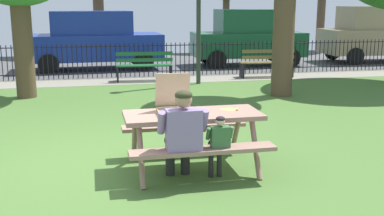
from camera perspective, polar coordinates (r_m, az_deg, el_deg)
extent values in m
cube|color=#4A6F31|center=(8.57, -10.81, -2.45)|extent=(28.00, 11.82, 0.02)
cube|color=gray|center=(13.67, -11.11, 3.15)|extent=(28.00, 1.40, 0.01)
cube|color=#515154|center=(17.66, -11.22, 5.23)|extent=(28.00, 6.66, 0.01)
cube|color=#9C7564|center=(6.19, 0.09, -0.87)|extent=(1.81, 0.79, 0.06)
cube|color=#9C7564|center=(5.71, 1.38, -5.17)|extent=(1.80, 0.31, 0.05)
cube|color=#9C7564|center=(6.83, -0.99, -2.17)|extent=(1.80, 0.31, 0.05)
cylinder|color=#9C7564|center=(5.79, -6.22, -5.86)|extent=(0.08, 0.44, 0.74)
cylinder|color=#9C7564|center=(6.58, -6.99, -3.62)|extent=(0.08, 0.44, 0.74)
cylinder|color=#9C7564|center=(6.11, 7.73, -4.92)|extent=(0.08, 0.44, 0.74)
cylinder|color=#9C7564|center=(6.86, 5.39, -2.90)|extent=(0.08, 0.44, 0.74)
cube|color=tan|center=(6.11, -2.01, -0.70)|extent=(0.46, 0.46, 0.01)
cube|color=silver|center=(6.11, -2.01, -0.64)|extent=(0.43, 0.43, 0.00)
cube|color=tan|center=(5.89, -1.69, -0.93)|extent=(0.46, 0.02, 0.04)
cube|color=tan|center=(6.32, -2.32, 0.00)|extent=(0.46, 0.02, 0.04)
cube|color=tan|center=(6.08, -4.10, -0.53)|extent=(0.02, 0.46, 0.04)
cube|color=tan|center=(6.14, 0.05, -0.36)|extent=(0.02, 0.46, 0.04)
cube|color=tan|center=(6.29, -2.36, 2.27)|extent=(0.46, 0.11, 0.45)
pyramid|color=#EDCC59|center=(6.41, 4.58, -0.11)|extent=(0.25, 0.20, 0.01)
cube|color=tan|center=(6.40, 5.53, -0.11)|extent=(0.08, 0.15, 0.02)
cylinder|color=#252525|center=(6.10, -2.68, -6.16)|extent=(0.12, 0.12, 0.44)
cylinder|color=#252525|center=(5.83, -2.36, -4.48)|extent=(0.16, 0.42, 0.15)
cylinder|color=#252525|center=(6.14, -0.83, -6.04)|extent=(0.12, 0.12, 0.44)
cylinder|color=#252525|center=(5.87, -0.43, -4.37)|extent=(0.16, 0.42, 0.15)
cube|color=#8C72A5|center=(5.58, -1.00, -2.78)|extent=(0.42, 0.23, 0.52)
cylinder|color=#8C72A5|center=(5.56, -3.73, -1.76)|extent=(0.09, 0.21, 0.31)
cylinder|color=#8C72A5|center=(5.66, 1.48, -1.49)|extent=(0.09, 0.21, 0.31)
sphere|color=tan|center=(5.52, -1.05, 1.08)|extent=(0.21, 0.21, 0.21)
ellipsoid|color=#2F3219|center=(5.50, -1.03, 1.57)|extent=(0.21, 0.20, 0.12)
cylinder|color=#262626|center=(6.03, 2.32, -6.40)|extent=(0.07, 0.07, 0.44)
cylinder|color=#262626|center=(5.85, 2.62, -4.57)|extent=(0.09, 0.23, 0.08)
cylinder|color=#262626|center=(6.05, 3.33, -6.33)|extent=(0.07, 0.07, 0.44)
cylinder|color=#262626|center=(5.88, 3.66, -4.50)|extent=(0.09, 0.23, 0.08)
cube|color=#386638|center=(5.72, 3.46, -3.65)|extent=(0.23, 0.12, 0.29)
cylinder|color=#386638|center=(5.69, 2.01, -3.11)|extent=(0.05, 0.12, 0.17)
cylinder|color=#386638|center=(5.77, 4.77, -2.94)|extent=(0.05, 0.12, 0.17)
sphere|color=beige|center=(5.67, 3.46, -1.59)|extent=(0.12, 0.12, 0.12)
ellipsoid|color=black|center=(5.66, 3.48, -1.33)|extent=(0.12, 0.11, 0.07)
cylinder|color=black|center=(14.25, -11.29, 7.33)|extent=(21.58, 0.03, 0.03)
cylinder|color=black|center=(14.34, -11.16, 4.21)|extent=(21.58, 0.03, 0.03)
cylinder|color=black|center=(14.55, -22.07, 5.07)|extent=(0.02, 0.02, 1.02)
cylinder|color=black|center=(14.53, -21.53, 5.10)|extent=(0.02, 0.02, 1.02)
cylinder|color=black|center=(14.50, -20.98, 5.13)|extent=(0.02, 0.02, 1.02)
cylinder|color=black|center=(14.48, -20.43, 5.16)|extent=(0.02, 0.02, 1.02)
cylinder|color=black|center=(14.46, -19.88, 5.19)|extent=(0.02, 0.02, 1.02)
cylinder|color=black|center=(14.44, -19.33, 5.22)|extent=(0.02, 0.02, 1.02)
cylinder|color=black|center=(14.42, -18.78, 5.26)|extent=(0.02, 0.02, 1.02)
cylinder|color=black|center=(14.40, -18.23, 5.29)|extent=(0.02, 0.02, 1.02)
cylinder|color=black|center=(14.38, -17.67, 5.32)|extent=(0.02, 0.02, 1.02)
cylinder|color=black|center=(14.37, -17.11, 5.35)|extent=(0.02, 0.02, 1.02)
cylinder|color=black|center=(14.36, -16.56, 5.37)|extent=(0.02, 0.02, 1.02)
cylinder|color=black|center=(14.34, -16.00, 5.40)|extent=(0.02, 0.02, 1.02)
cylinder|color=black|center=(14.33, -15.44, 5.43)|extent=(0.02, 0.02, 1.02)
cylinder|color=black|center=(14.32, -14.88, 5.46)|extent=(0.02, 0.02, 1.02)
cylinder|color=black|center=(14.32, -14.31, 5.49)|extent=(0.02, 0.02, 1.02)
cylinder|color=black|center=(14.31, -13.75, 5.51)|extent=(0.02, 0.02, 1.02)
cylinder|color=black|center=(14.30, -13.19, 5.54)|extent=(0.02, 0.02, 1.02)
cylinder|color=black|center=(14.30, -12.63, 5.56)|extent=(0.02, 0.02, 1.02)
cylinder|color=black|center=(14.30, -12.06, 5.59)|extent=(0.02, 0.02, 1.02)
cylinder|color=black|center=(14.30, -11.50, 5.61)|extent=(0.02, 0.02, 1.02)
cylinder|color=black|center=(14.30, -10.94, 5.64)|extent=(0.02, 0.02, 1.02)
cylinder|color=black|center=(14.30, -10.37, 5.66)|extent=(0.02, 0.02, 1.02)
cylinder|color=black|center=(14.30, -9.81, 5.68)|extent=(0.02, 0.02, 1.02)
cylinder|color=black|center=(14.31, -9.25, 5.71)|extent=(0.02, 0.02, 1.02)
cylinder|color=black|center=(14.31, -8.68, 5.73)|extent=(0.02, 0.02, 1.02)
cylinder|color=black|center=(14.32, -8.12, 5.75)|extent=(0.02, 0.02, 1.02)
cylinder|color=black|center=(14.33, -7.56, 5.77)|extent=(0.02, 0.02, 1.02)
cylinder|color=black|center=(14.34, -7.00, 5.79)|extent=(0.02, 0.02, 1.02)
cylinder|color=black|center=(14.35, -6.44, 5.81)|extent=(0.02, 0.02, 1.02)
cylinder|color=black|center=(14.36, -5.88, 5.83)|extent=(0.02, 0.02, 1.02)
cylinder|color=black|center=(14.37, -5.32, 5.85)|extent=(0.02, 0.02, 1.02)
cylinder|color=black|center=(14.39, -4.76, 5.87)|extent=(0.02, 0.02, 1.02)
cylinder|color=black|center=(14.41, -4.20, 5.88)|extent=(0.02, 0.02, 1.02)
cylinder|color=black|center=(14.42, -3.65, 5.90)|extent=(0.02, 0.02, 1.02)
cylinder|color=black|center=(14.44, -3.10, 5.92)|extent=(0.02, 0.02, 1.02)
cylinder|color=black|center=(14.46, -2.54, 5.93)|extent=(0.02, 0.02, 1.02)
cylinder|color=black|center=(14.49, -1.99, 5.95)|extent=(0.02, 0.02, 1.02)
cylinder|color=black|center=(14.51, -1.44, 5.96)|extent=(0.02, 0.02, 1.02)
cylinder|color=black|center=(14.53, -0.90, 5.97)|extent=(0.02, 0.02, 1.02)
cylinder|color=black|center=(14.56, -0.35, 5.99)|extent=(0.02, 0.02, 1.02)
cylinder|color=black|center=(14.59, 0.19, 6.00)|extent=(0.02, 0.02, 1.02)
cylinder|color=black|center=(14.62, 0.73, 6.01)|extent=(0.02, 0.02, 1.02)
cylinder|color=black|center=(14.64, 1.27, 6.02)|extent=(0.02, 0.02, 1.02)
cylinder|color=black|center=(14.68, 1.81, 6.03)|extent=(0.02, 0.02, 1.02)
cylinder|color=black|center=(14.71, 2.34, 6.04)|extent=(0.02, 0.02, 1.02)
cylinder|color=black|center=(14.74, 2.87, 6.05)|extent=(0.02, 0.02, 1.02)
cylinder|color=black|center=(14.78, 3.40, 6.06)|extent=(0.02, 0.02, 1.02)
cylinder|color=black|center=(14.81, 3.93, 6.07)|extent=(0.02, 0.02, 1.02)
cylinder|color=black|center=(14.85, 4.46, 6.08)|extent=(0.02, 0.02, 1.02)
cylinder|color=black|center=(14.89, 4.98, 6.09)|extent=(0.02, 0.02, 1.02)
cylinder|color=black|center=(14.93, 5.50, 6.09)|extent=(0.02, 0.02, 1.02)
cylinder|color=black|center=(14.97, 6.01, 6.10)|extent=(0.02, 0.02, 1.02)
cylinder|color=black|center=(15.01, 6.53, 6.10)|extent=(0.02, 0.02, 1.02)
cylinder|color=black|center=(15.05, 7.04, 6.11)|extent=(0.02, 0.02, 1.02)
cylinder|color=black|center=(15.10, 7.55, 6.11)|extent=(0.02, 0.02, 1.02)
cylinder|color=black|center=(15.14, 8.05, 6.12)|extent=(0.02, 0.02, 1.02)
cylinder|color=black|center=(15.19, 8.55, 6.12)|extent=(0.02, 0.02, 1.02)
cylinder|color=black|center=(15.24, 9.05, 6.13)|extent=(0.02, 0.02, 1.02)
cylinder|color=black|center=(15.29, 9.55, 6.13)|extent=(0.02, 0.02, 1.02)
cylinder|color=black|center=(15.34, 10.04, 6.13)|extent=(0.02, 0.02, 1.02)
cylinder|color=black|center=(15.39, 10.53, 6.13)|extent=(0.02, 0.02, 1.02)
cylinder|color=black|center=(15.44, 11.01, 6.13)|extent=(0.02, 0.02, 1.02)
cylinder|color=black|center=(15.50, 11.49, 6.14)|extent=(0.02, 0.02, 1.02)
cylinder|color=black|center=(15.55, 11.97, 6.14)|extent=(0.02, 0.02, 1.02)
cylinder|color=black|center=(15.61, 12.45, 6.14)|extent=(0.02, 0.02, 1.02)
cylinder|color=black|center=(15.66, 12.92, 6.14)|extent=(0.02, 0.02, 1.02)
cylinder|color=black|center=(15.72, 13.39, 6.14)|extent=(0.02, 0.02, 1.02)
cylinder|color=black|center=(15.78, 13.86, 6.13)|extent=(0.02, 0.02, 1.02)
cylinder|color=black|center=(15.84, 14.32, 6.13)|extent=(0.02, 0.02, 1.02)
cylinder|color=black|center=(15.90, 14.78, 6.13)|extent=(0.02, 0.02, 1.02)
cylinder|color=black|center=(15.96, 15.23, 6.13)|extent=(0.02, 0.02, 1.02)
cylinder|color=black|center=(16.02, 15.68, 6.13)|extent=(0.02, 0.02, 1.02)
cylinder|color=black|center=(16.09, 16.13, 6.12)|extent=(0.02, 0.02, 1.02)
cylinder|color=black|center=(16.15, 16.57, 6.12)|extent=(0.02, 0.02, 1.02)
cylinder|color=black|center=(16.22, 17.01, 6.12)|extent=(0.02, 0.02, 1.02)
cylinder|color=black|center=(16.29, 17.45, 6.11)|extent=(0.02, 0.02, 1.02)
cylinder|color=black|center=(16.35, 17.88, 6.11)|extent=(0.02, 0.02, 1.02)
cylinder|color=black|center=(16.42, 18.31, 6.10)|extent=(0.02, 0.02, 1.02)
cylinder|color=black|center=(16.49, 18.74, 6.10)|extent=(0.02, 0.02, 1.02)
cylinder|color=black|center=(16.56, 19.16, 6.09)|extent=(0.02, 0.02, 1.02)
cylinder|color=black|center=(16.63, 19.58, 6.09)|extent=(0.02, 0.02, 1.02)
cylinder|color=black|center=(16.70, 20.00, 6.08)|extent=(0.02, 0.02, 1.02)
cylinder|color=black|center=(16.78, 20.41, 6.08)|extent=(0.02, 0.02, 1.02)
cylinder|color=black|center=(16.85, 20.82, 6.07)|extent=(0.02, 0.02, 1.02)
cylinder|color=black|center=(16.93, 21.22, 6.06)|extent=(0.02, 0.02, 1.02)
cylinder|color=black|center=(17.00, 21.62, 6.06)|extent=(0.02, 0.02, 1.02)
cylinder|color=black|center=(17.08, 22.02, 6.05)|extent=(0.02, 0.02, 1.02)
cube|color=#1F6031|center=(13.74, -5.87, 5.23)|extent=(1.60, 0.17, 0.04)
cube|color=#1F6031|center=(13.60, -5.83, 5.16)|extent=(1.60, 0.17, 0.04)
cube|color=#1F6031|center=(13.46, -5.80, 5.08)|extent=(1.60, 0.17, 0.04)
cube|color=#1F6031|center=(13.38, -5.80, 5.82)|extent=(1.60, 0.12, 0.11)
cube|color=#1F6031|center=(13.36, -5.82, 6.58)|extent=(1.60, 0.12, 0.11)
cube|color=black|center=(13.64, -2.61, 4.30)|extent=(0.07, 0.44, 0.44)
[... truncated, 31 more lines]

